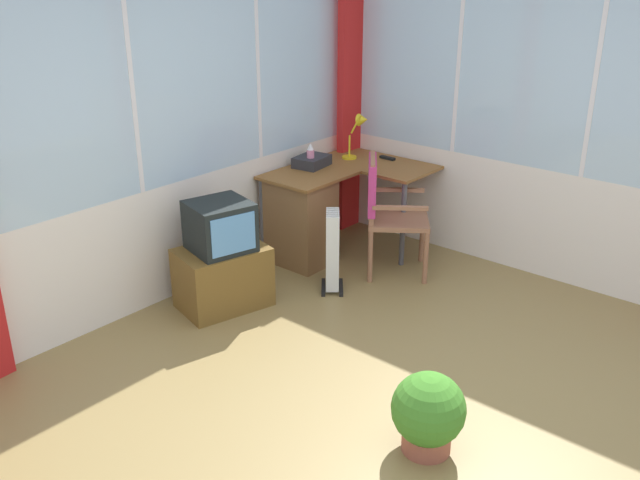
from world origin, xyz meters
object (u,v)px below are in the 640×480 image
at_px(desk, 307,214).
at_px(desk_lamp, 360,128).
at_px(tv_on_stand, 222,261).
at_px(potted_plant, 428,412).
at_px(paper_tray, 312,161).
at_px(wooden_armchair, 383,201).
at_px(space_heater, 332,249).
at_px(tv_remote, 387,158).
at_px(spray_bottle, 311,156).

height_order(desk, desk_lamp, desk_lamp).
bearing_deg(tv_on_stand, potted_plant, -101.53).
bearing_deg(paper_tray, desk, -148.58).
distance_m(tv_on_stand, potted_plant, 2.10).
bearing_deg(potted_plant, paper_tray, 53.40).
bearing_deg(potted_plant, wooden_armchair, 41.99).
relative_size(desk_lamp, space_heater, 0.62).
height_order(desk_lamp, wooden_armchair, desk_lamp).
distance_m(paper_tray, space_heater, 0.96).
distance_m(tv_remote, paper_tray, 0.71).
xyz_separation_m(paper_tray, wooden_armchair, (-0.01, -0.76, -0.19)).
distance_m(desk_lamp, wooden_armchair, 0.89).
xyz_separation_m(tv_remote, tv_on_stand, (-1.88, 0.14, -0.40)).
relative_size(desk, tv_on_stand, 1.55).
xyz_separation_m(tv_remote, spray_bottle, (-0.65, 0.34, 0.09)).
relative_size(tv_remote, potted_plant, 0.33).
relative_size(desk_lamp, paper_tray, 1.35).
bearing_deg(desk, tv_remote, -15.29).
distance_m(desk, desk_lamp, 0.94).
bearing_deg(spray_bottle, potted_plant, -126.19).
height_order(desk_lamp, space_heater, desk_lamp).
height_order(space_heater, potted_plant, space_heater).
xyz_separation_m(paper_tray, potted_plant, (-1.69, -2.28, -0.57)).
bearing_deg(spray_bottle, wooden_armchair, -87.26).
xyz_separation_m(desk, space_heater, (-0.29, -0.52, -0.08)).
distance_m(space_heater, potted_plant, 2.01).
bearing_deg(tv_remote, desk_lamp, 121.19).
distance_m(tv_remote, space_heater, 1.24).
bearing_deg(desk, space_heater, -118.84).
bearing_deg(desk_lamp, desk, 179.82).
height_order(spray_bottle, space_heater, spray_bottle).
bearing_deg(wooden_armchair, space_heater, 168.55).
height_order(desk, tv_on_stand, tv_on_stand).
relative_size(tv_remote, paper_tray, 0.50).
bearing_deg(desk, paper_tray, 31.42).
height_order(desk_lamp, spray_bottle, desk_lamp).
xyz_separation_m(tv_remote, potted_plant, (-2.30, -1.91, -0.53)).
bearing_deg(desk, wooden_armchair, -70.35).
bearing_deg(paper_tray, space_heater, -128.05).
relative_size(desk, space_heater, 1.97).
distance_m(paper_tray, wooden_armchair, 0.79).
bearing_deg(desk_lamp, tv_on_stand, -177.13).
bearing_deg(wooden_armchair, desk_lamp, 51.62).
bearing_deg(wooden_armchair, tv_remote, 32.75).
relative_size(wooden_armchair, tv_on_stand, 1.19).
bearing_deg(spray_bottle, space_heater, -126.68).
bearing_deg(desk, spray_bottle, 31.72).
bearing_deg(tv_on_stand, space_heater, -29.49).
xyz_separation_m(desk_lamp, paper_tray, (-0.48, 0.14, -0.22)).
bearing_deg(wooden_armchair, desk, 109.65).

